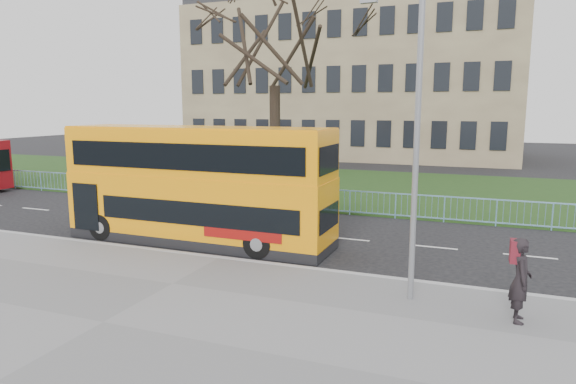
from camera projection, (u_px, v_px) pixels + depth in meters
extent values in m
plane|color=black|center=(242.00, 248.00, 17.33)|extent=(120.00, 120.00, 0.00)
cube|color=slate|center=(103.00, 325.00, 11.12)|extent=(80.00, 10.50, 0.12)
cube|color=#9C9C9F|center=(220.00, 259.00, 15.90)|extent=(80.00, 0.20, 0.14)
cube|color=#1B3914|center=(350.00, 186.00, 30.46)|extent=(80.00, 15.40, 0.08)
cube|color=#77654C|center=(355.00, 83.00, 50.11)|extent=(30.00, 15.00, 14.00)
cube|color=#FF990A|center=(198.00, 208.00, 17.92)|extent=(9.56, 2.35, 1.77)
cube|color=#FF990A|center=(198.00, 179.00, 17.75)|extent=(9.56, 2.35, 0.31)
cube|color=#FF990A|center=(197.00, 152.00, 17.59)|extent=(9.51, 2.30, 1.59)
cube|color=black|center=(194.00, 214.00, 16.66)|extent=(7.36, 0.10, 0.77)
cube|color=black|center=(178.00, 157.00, 16.58)|extent=(8.78, 0.11, 0.86)
cylinder|color=black|center=(102.00, 227.00, 18.36)|extent=(0.95, 0.26, 0.95)
cylinder|color=black|center=(258.00, 244.00, 16.09)|extent=(0.95, 0.26, 0.95)
imported|color=black|center=(521.00, 280.00, 11.01)|extent=(0.47, 0.69, 1.86)
cylinder|color=gray|center=(416.00, 153.00, 11.89)|extent=(0.14, 0.14, 7.08)
cube|color=gray|center=(369.00, 1.00, 11.87)|extent=(0.41, 0.20, 0.11)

